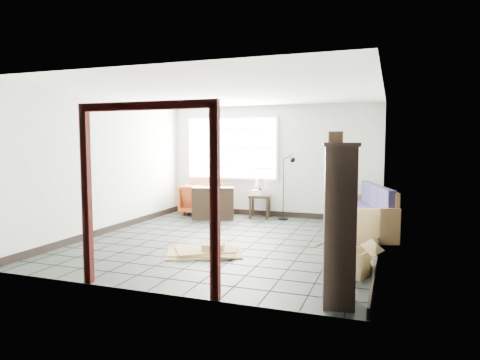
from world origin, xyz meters
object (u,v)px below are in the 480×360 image
at_px(armchair, 201,198).
at_px(futon_sofa, 366,215).
at_px(tall_shelf, 339,223).
at_px(side_table, 260,199).

bearing_deg(armchair, futon_sofa, 169.86).
relative_size(futon_sofa, tall_shelf, 1.27).
relative_size(futon_sofa, armchair, 2.72).
distance_m(futon_sofa, tall_shelf, 3.99).
bearing_deg(armchair, tall_shelf, 130.86).
bearing_deg(tall_shelf, futon_sofa, 79.30).
bearing_deg(tall_shelf, armchair, 118.87).
relative_size(armchair, side_table, 1.45).
xyz_separation_m(futon_sofa, tall_shelf, (-0.06, -3.95, 0.55)).
bearing_deg(side_table, tall_shelf, -64.04).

